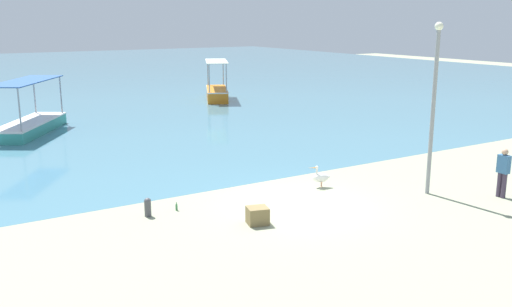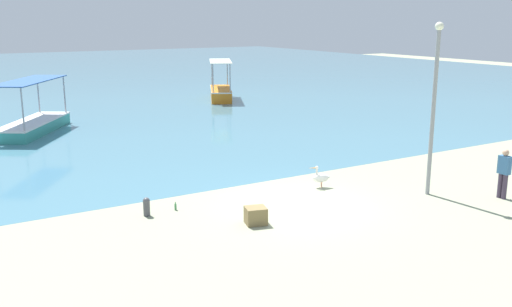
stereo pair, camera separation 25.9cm
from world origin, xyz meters
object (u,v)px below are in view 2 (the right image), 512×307
fisherman_standing (504,172)px  cargo_crate (256,216)px  fishing_boat_near_right (221,92)px  lamp_post (434,100)px  mooring_bollard (147,206)px  fishing_boat_far_right (33,123)px  pelican (321,177)px  glass_bottle (176,207)px

fisherman_standing → cargo_crate: 8.68m
fishing_boat_near_right → lamp_post: size_ratio=0.90×
fishing_boat_near_right → cargo_crate: 26.63m
mooring_bollard → fisherman_standing: 11.80m
fishing_boat_far_right → pelican: 17.38m
fishing_boat_far_right → pelican: (6.93, -15.94, -0.14)m
lamp_post → mooring_bollard: bearing=162.5°
fishing_boat_near_right → cargo_crate: fishing_boat_near_right is taller
glass_bottle → fishing_boat_near_right: bearing=59.2°
fishing_boat_far_right → pelican: bearing=-66.5°
glass_bottle → lamp_post: bearing=-19.7°
fisherman_standing → cargo_crate: (-8.39, 2.15, -0.65)m
fishing_boat_far_right → pelican: size_ratio=7.60×
pelican → mooring_bollard: 6.43m
pelican → cargo_crate: size_ratio=1.33×
lamp_post → fisherman_standing: (1.79, -1.61, -2.36)m
pelican → fisherman_standing: bearing=-42.8°
fishing_boat_near_right → cargo_crate: size_ratio=8.65×
cargo_crate → lamp_post: bearing=-4.6°
cargo_crate → fishing_boat_near_right: bearing=64.7°
pelican → glass_bottle: (-5.45, 0.38, -0.27)m
fishing_boat_near_right → fisherman_standing: size_ratio=3.09×
pelican → fishing_boat_far_right: bearing=113.5°
fishing_boat_far_right → glass_bottle: 15.63m
lamp_post → mooring_bollard: size_ratio=9.90×
fishing_boat_near_right → cargo_crate: (-11.38, -24.07, -0.33)m
mooring_bollard → cargo_crate: size_ratio=0.97×
fishing_boat_near_right → mooring_bollard: 25.81m
fishing_boat_far_right → mooring_bollard: (0.50, -15.60, -0.21)m
glass_bottle → cargo_crate: bearing=-57.0°
fishing_boat_near_right → mooring_bollard: (-13.89, -21.74, -0.27)m
lamp_post → fisherman_standing: bearing=-42.0°
fishing_boat_far_right → glass_bottle: (1.47, -15.56, -0.41)m
fishing_boat_far_right → mooring_bollard: fishing_boat_far_right is taller
fishing_boat_near_right → fishing_boat_far_right: bearing=-156.9°
mooring_bollard → cargo_crate: 3.42m
mooring_bollard → glass_bottle: bearing=2.6°
pelican → cargo_crate: (-3.91, -2.00, -0.12)m
fishing_boat_far_right → cargo_crate: bearing=-80.5°
pelican → lamp_post: (2.69, -2.53, 2.89)m
pelican → mooring_bollard: bearing=177.0°
pelican → glass_bottle: 5.47m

